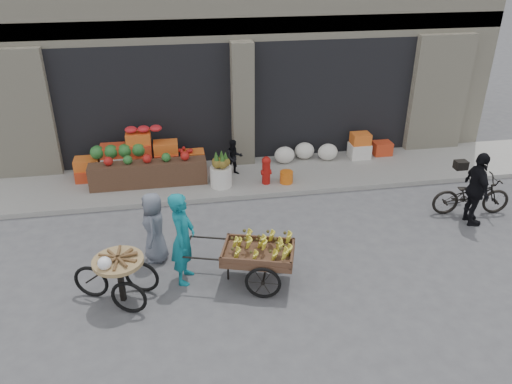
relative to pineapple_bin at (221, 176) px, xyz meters
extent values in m
plane|color=#424244|center=(0.75, -3.60, -0.37)|extent=(80.00, 80.00, 0.00)
cube|color=gray|center=(0.75, 0.50, -0.31)|extent=(18.00, 2.20, 0.12)
cube|color=beige|center=(0.75, 4.60, 3.13)|extent=(14.00, 6.00, 7.00)
cube|color=gray|center=(0.75, 1.75, 3.23)|extent=(14.00, 0.30, 0.40)
cube|color=black|center=(-1.73, 2.40, 1.30)|extent=(4.40, 1.60, 3.10)
cube|color=black|center=(3.23, 2.40, 1.30)|extent=(4.40, 1.60, 3.10)
cube|color=beige|center=(0.75, 1.55, 1.30)|extent=(0.55, 0.80, 3.22)
cube|color=brown|center=(-1.73, 0.35, 0.05)|extent=(2.80, 0.45, 0.60)
sphere|color=#1E5923|center=(-2.42, 0.85, 0.49)|extent=(0.34, 0.34, 0.34)
cylinder|color=silver|center=(0.00, 0.00, 0.00)|extent=(0.52, 0.52, 0.50)
cylinder|color=#A5140F|center=(1.10, -0.05, 0.03)|extent=(0.20, 0.20, 0.56)
sphere|color=#A5140F|center=(1.10, -0.05, 0.35)|extent=(0.22, 0.22, 0.22)
cylinder|color=orange|center=(1.60, -0.10, -0.10)|extent=(0.32, 0.32, 0.30)
ellipsoid|color=silver|center=(2.42, 1.10, -0.03)|extent=(1.70, 0.60, 0.44)
imported|color=black|center=(0.40, 0.60, 0.21)|extent=(0.51, 0.43, 0.93)
cube|color=brown|center=(0.24, -3.73, 0.20)|extent=(1.43, 1.14, 0.11)
torus|color=black|center=(0.24, -4.19, -0.06)|extent=(0.61, 0.24, 0.63)
torus|color=black|center=(0.51, -3.35, -0.06)|extent=(0.61, 0.24, 0.63)
cylinder|color=black|center=(-0.28, -3.57, -0.11)|extent=(0.05, 0.05, 0.52)
imported|color=#106E7B|center=(-1.04, -3.43, 0.50)|extent=(0.56, 0.72, 1.74)
cylinder|color=#9E7F51|center=(-2.12, -3.83, 0.43)|extent=(1.08, 1.08, 0.07)
cube|color=black|center=(-2.12, -3.83, 0.03)|extent=(0.10, 0.10, 0.80)
torus|color=black|center=(-1.98, -4.18, -0.06)|extent=(0.60, 0.27, 0.62)
torus|color=black|center=(-1.78, -3.66, -0.06)|extent=(0.60, 0.27, 0.62)
torus|color=black|center=(-2.63, -3.65, -0.06)|extent=(0.60, 0.27, 0.62)
imported|color=slate|center=(-1.55, -2.69, 0.33)|extent=(0.48, 0.71, 1.40)
imported|color=black|center=(5.33, -2.08, 0.08)|extent=(1.78, 0.81, 0.90)
imported|color=black|center=(5.13, -2.48, 0.45)|extent=(0.52, 1.00, 1.63)
camera|label=1|loc=(-1.04, -10.88, 5.19)|focal=35.00mm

